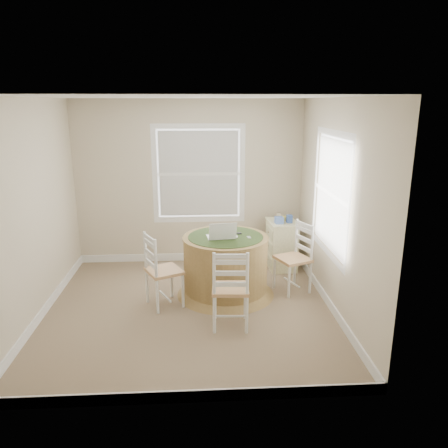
{
  "coord_description": "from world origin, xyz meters",
  "views": [
    {
      "loc": [
        0.14,
        -5.08,
        2.55
      ],
      "look_at": [
        0.47,
        0.45,
        0.99
      ],
      "focal_mm": 35.0,
      "sensor_mm": 36.0,
      "label": 1
    }
  ],
  "objects": [
    {
      "name": "box_yellow",
      "position": [
        1.49,
        1.42,
        0.8
      ],
      "size": [
        0.16,
        0.11,
        0.06
      ],
      "primitive_type": "cube",
      "rotation": [
        0.0,
        0.0,
        0.07
      ],
      "color": "#D3CA4A",
      "rests_on": "corner_chest"
    },
    {
      "name": "cup_cream",
      "position": [
        1.39,
        1.48,
        0.81
      ],
      "size": [
        0.07,
        0.07,
        0.09
      ],
      "primitive_type": "cylinder",
      "color": "beige",
      "rests_on": "corner_chest"
    },
    {
      "name": "phone",
      "position": [
        0.79,
        0.38,
        0.82
      ],
      "size": [
        0.06,
        0.1,
        0.02
      ],
      "primitive_type": "cube",
      "rotation": [
        0.0,
        0.0,
        0.15
      ],
      "color": "#B7BABF",
      "rests_on": "round_table"
    },
    {
      "name": "laptop",
      "position": [
        0.43,
        0.38,
        0.86
      ],
      "size": [
        0.39,
        0.36,
        0.25
      ],
      "rotation": [
        0.0,
        0.0,
        3.26
      ],
      "color": "white",
      "rests_on": "round_table"
    },
    {
      "name": "mouse",
      "position": [
        0.62,
        0.41,
        0.83
      ],
      "size": [
        0.08,
        0.11,
        0.04
      ],
      "primitive_type": "ellipsoid",
      "rotation": [
        0.0,
        0.0,
        0.15
      ],
      "color": "white",
      "rests_on": "round_table"
    },
    {
      "name": "keys",
      "position": [
        0.68,
        0.54,
        0.83
      ],
      "size": [
        0.07,
        0.06,
        0.02
      ],
      "primitive_type": "cube",
      "rotation": [
        0.0,
        0.0,
        0.15
      ],
      "color": "black",
      "rests_on": "round_table"
    },
    {
      "name": "round_table",
      "position": [
        0.49,
        0.44,
        0.45
      ],
      "size": [
        1.33,
        1.33,
        0.83
      ],
      "rotation": [
        0.0,
        0.0,
        0.15
      ],
      "color": "olive",
      "rests_on": "ground"
    },
    {
      "name": "box_blue",
      "position": [
        1.52,
        1.28,
        0.83
      ],
      "size": [
        0.09,
        0.09,
        0.12
      ],
      "primitive_type": "cube",
      "rotation": [
        0.0,
        0.0,
        0.07
      ],
      "color": "#314E95",
      "rests_on": "corner_chest"
    },
    {
      "name": "room",
      "position": [
        0.17,
        0.16,
        1.3
      ],
      "size": [
        3.64,
        3.64,
        2.64
      ],
      "color": "#7F7150",
      "rests_on": "ground"
    },
    {
      "name": "corner_chest",
      "position": [
        1.43,
        1.37,
        0.38
      ],
      "size": [
        0.47,
        0.6,
        0.77
      ],
      "rotation": [
        0.0,
        0.0,
        0.07
      ],
      "color": "#F5F2B7",
      "rests_on": "ground"
    },
    {
      "name": "chair_left",
      "position": [
        -0.31,
        0.15,
        0.47
      ],
      "size": [
        0.54,
        0.55,
        0.95
      ],
      "primitive_type": null,
      "rotation": [
        0.0,
        0.0,
        2.03
      ],
      "color": "white",
      "rests_on": "ground"
    },
    {
      "name": "chair_near",
      "position": [
        0.49,
        -0.45,
        0.47
      ],
      "size": [
        0.44,
        0.42,
        0.95
      ],
      "primitive_type": null,
      "rotation": [
        0.0,
        0.0,
        3.08
      ],
      "color": "white",
      "rests_on": "ground"
    },
    {
      "name": "chair_right",
      "position": [
        1.42,
        0.49,
        0.47
      ],
      "size": [
        0.53,
        0.54,
        0.95
      ],
      "primitive_type": null,
      "rotation": [
        0.0,
        0.0,
        -1.18
      ],
      "color": "white",
      "rests_on": "ground"
    },
    {
      "name": "tissue_box",
      "position": [
        1.36,
        1.25,
        0.82
      ],
      "size": [
        0.13,
        0.13,
        0.1
      ],
      "primitive_type": "cube",
      "rotation": [
        0.0,
        0.0,
        0.07
      ],
      "color": "#5476C1",
      "rests_on": "corner_chest"
    }
  ]
}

